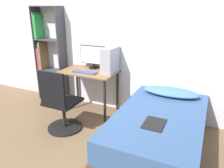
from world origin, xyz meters
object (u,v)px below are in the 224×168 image
at_px(office_chair, 61,108).
at_px(keyboard, 85,72).
at_px(pc_tower, 110,60).
at_px(bed, 159,132).
at_px(bookshelf, 47,59).
at_px(monitor, 94,56).

height_order(office_chair, keyboard, office_chair).
relative_size(keyboard, pc_tower, 1.01).
height_order(bed, keyboard, keyboard).
xyz_separation_m(office_chair, keyboard, (0.03, 0.67, 0.40)).
xyz_separation_m(bookshelf, monitor, (1.08, 0.03, 0.15)).
xyz_separation_m(bookshelf, bed, (2.53, -0.81, -0.58)).
relative_size(bookshelf, keyboard, 4.27).
height_order(monitor, keyboard, monitor).
bearing_deg(bed, keyboard, 160.41).
distance_m(bookshelf, bed, 2.72).
relative_size(bed, keyboard, 4.33).
relative_size(bookshelf, office_chair, 1.87).
distance_m(bookshelf, keyboard, 1.12).
bearing_deg(keyboard, bookshelf, 164.62).
bearing_deg(bed, bookshelf, 162.17).
distance_m(bookshelf, pc_tower, 1.48).
relative_size(bookshelf, bed, 0.98).
xyz_separation_m(bed, keyboard, (-1.46, 0.52, 0.52)).
distance_m(office_chair, keyboard, 0.78).
relative_size(bed, monitor, 3.43).
bearing_deg(bed, pc_tower, 145.63).
height_order(bookshelf, keyboard, bookshelf).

